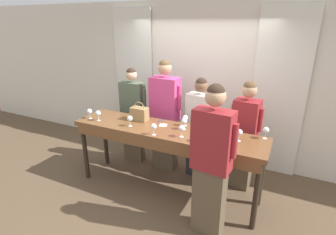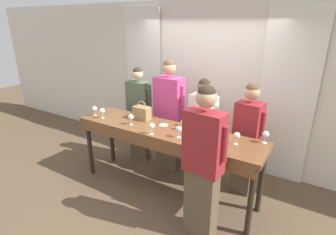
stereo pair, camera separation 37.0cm
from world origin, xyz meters
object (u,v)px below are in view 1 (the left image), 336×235
object	(u,v)px
wine_glass_front_right	(184,122)
wine_glass_center_mid	(154,127)
wine_glass_back_left	(239,133)
wine_glass_front_mid	(201,133)
wine_bottle	(217,140)
wine_glass_back_mid	(98,113)
wine_glass_center_left	(185,118)
wine_glass_back_right	(130,119)
guest_cream_sweater	(199,128)
host_pouring	(211,162)
wine_glass_near_host	(266,130)
wine_glass_front_left	(89,111)
guest_pink_top	(165,116)
guest_striped_shirt	(244,135)
guest_olive_jacket	(133,115)
handbag	(139,114)
tasting_bar	(165,136)
wine_glass_center_right	(182,129)

from	to	relation	value
wine_glass_front_right	wine_glass_center_mid	size ratio (longest dim) A/B	1.00
wine_glass_back_left	wine_glass_front_mid	bearing A→B (deg)	-152.23
wine_bottle	wine_glass_back_mid	distance (m)	1.89
wine_glass_center_left	wine_glass_back_right	world-z (taller)	same
wine_glass_front_right	wine_glass_center_mid	world-z (taller)	same
guest_cream_sweater	host_pouring	size ratio (longest dim) A/B	0.89
wine_glass_back_left	wine_glass_near_host	bearing A→B (deg)	37.29
wine_glass_back_mid	wine_glass_front_left	bearing A→B (deg)	176.38
guest_pink_top	wine_glass_front_right	bearing A→B (deg)	-42.91
wine_glass_center_left	guest_cream_sweater	xyz separation A→B (m)	(0.09, 0.38, -0.28)
wine_glass_front_mid	guest_cream_sweater	xyz separation A→B (m)	(-0.29, 0.80, -0.27)
guest_striped_shirt	guest_olive_jacket	bearing A→B (deg)	180.00
handbag	host_pouring	bearing A→B (deg)	-26.77
guest_cream_sweater	guest_striped_shirt	distance (m)	0.70
wine_glass_front_right	tasting_bar	bearing A→B (deg)	-153.67
wine_glass_back_right	wine_glass_center_left	bearing A→B (deg)	27.04
wine_glass_center_left	wine_glass_center_mid	distance (m)	0.55
tasting_bar	wine_glass_front_right	distance (m)	0.34
wine_glass_center_right	wine_glass_near_host	bearing A→B (deg)	22.76
handbag	wine_glass_back_mid	world-z (taller)	handbag
handbag	wine_glass_back_right	size ratio (longest dim) A/B	1.82
wine_bottle	wine_glass_center_right	xyz separation A→B (m)	(-0.51, 0.12, 0.01)
wine_glass_back_right	guest_striped_shirt	xyz separation A→B (m)	(1.51, 0.75, -0.27)
wine_bottle	wine_glass_center_mid	bearing A→B (deg)	178.79
guest_pink_top	wine_glass_front_mid	bearing A→B (deg)	-41.58
wine_glass_back_mid	guest_pink_top	bearing A→B (deg)	45.11
wine_glass_front_left	wine_glass_back_left	xyz separation A→B (m)	(2.26, 0.18, 0.00)
wine_glass_front_mid	guest_pink_top	bearing A→B (deg)	138.42
guest_cream_sweater	guest_striped_shirt	size ratio (longest dim) A/B	0.99
wine_glass_center_left	host_pouring	distance (m)	1.01
guest_pink_top	wine_glass_back_mid	bearing A→B (deg)	-134.89
guest_olive_jacket	guest_pink_top	distance (m)	0.63
wine_glass_center_mid	wine_glass_back_right	distance (m)	0.47
handbag	wine_glass_center_right	bearing A→B (deg)	-19.79
wine_glass_back_left	wine_glass_back_mid	distance (m)	2.09
wine_glass_center_mid	wine_glass_front_right	bearing A→B (deg)	50.73
wine_glass_front_mid	wine_glass_center_right	distance (m)	0.28
wine_glass_center_right	host_pouring	xyz separation A→B (m)	(0.52, -0.38, -0.17)
guest_olive_jacket	handbag	bearing A→B (deg)	-47.84
wine_glass_front_left	guest_cream_sweater	distance (m)	1.74
wine_glass_back_right	guest_olive_jacket	bearing A→B (deg)	120.22
wine_bottle	wine_glass_front_right	size ratio (longest dim) A/B	1.87
handbag	wine_glass_back_left	bearing A→B (deg)	-3.83
wine_glass_near_host	wine_glass_front_mid	bearing A→B (deg)	-148.11
tasting_bar	wine_glass_back_left	distance (m)	1.03
wine_glass_near_host	wine_glass_center_right	bearing A→B (deg)	-157.24
wine_glass_front_mid	wine_glass_back_mid	bearing A→B (deg)	178.71
wine_glass_center_mid	wine_glass_back_right	xyz separation A→B (m)	(-0.46, 0.12, 0.00)
handbag	guest_striped_shirt	distance (m)	1.61
tasting_bar	guest_striped_shirt	xyz separation A→B (m)	(0.99, 0.63, -0.05)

